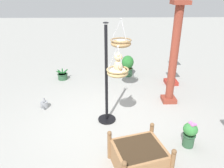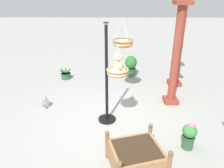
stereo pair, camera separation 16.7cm
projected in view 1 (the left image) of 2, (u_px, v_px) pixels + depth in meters
ground_plane at (109, 123)px, 5.36m from camera, size 40.00×40.00×0.00m
display_pole_central at (107, 94)px, 5.17m from camera, size 0.44×0.44×2.41m
hanging_basket_with_teddy at (118, 72)px, 4.79m from camera, size 0.50×0.50×0.70m
teddy_bear at (119, 64)px, 4.71m from camera, size 0.31×0.27×0.44m
hanging_basket_left_high at (121, 43)px, 5.99m from camera, size 0.59×0.59×0.78m
greenhouse_pillar_left at (176, 43)px, 6.94m from camera, size 0.44×0.44×2.95m
greenhouse_pillar_right at (174, 57)px, 5.82m from camera, size 0.42×0.42×2.79m
wooden_planter_box at (139, 157)px, 3.95m from camera, size 1.09×1.15×0.63m
potted_plant_fern_front at (190, 134)px, 4.46m from camera, size 0.29×0.29×0.60m
potted_plant_flowering_red at (128, 65)px, 8.06m from camera, size 0.44×0.44×0.77m
potted_plant_tall_leafy at (63, 76)px, 7.82m from camera, size 0.47×0.43×0.37m
watering_can at (44, 105)px, 5.98m from camera, size 0.35×0.20×0.30m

